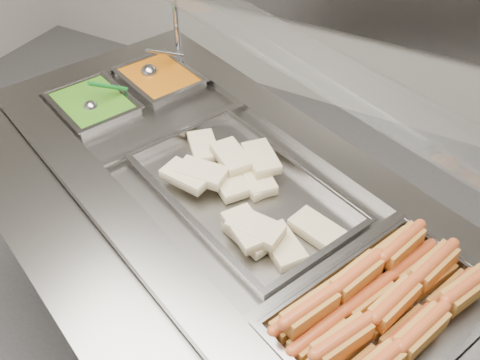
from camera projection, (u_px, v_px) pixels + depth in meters
The scene contains 11 objects.
steam_counter at pixel (232, 268), 2.13m from camera, with size 2.23×1.63×0.98m.
tray_rail at pixel (82, 268), 1.58m from camera, with size 1.90×1.10×0.06m.
sneeze_guard at pixel (289, 50), 1.65m from camera, with size 1.77×0.99×0.48m.
pan_hotdogs at pixel (384, 321), 1.44m from camera, with size 0.57×0.69×0.11m.
pan_wraps at pixel (242, 193), 1.78m from camera, with size 0.85×0.69×0.08m.
pan_beans at pixel (160, 85), 2.31m from camera, with size 0.40×0.37×0.11m.
pan_peas at pixel (94, 111), 2.17m from camera, with size 0.40×0.37×0.11m.
hotdogs_in_buns at pixel (382, 307), 1.41m from camera, with size 0.49×0.63×0.13m.
tortilla_wraps at pixel (244, 190), 1.74m from camera, with size 0.69×0.48×0.08m.
ladle at pixel (151, 71), 2.29m from camera, with size 0.11×0.20×0.15m.
serving_spoon at pixel (94, 104), 2.11m from camera, with size 0.10×0.19×0.15m.
Camera 1 is at (0.57, -0.64, 2.18)m, focal length 40.00 mm.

